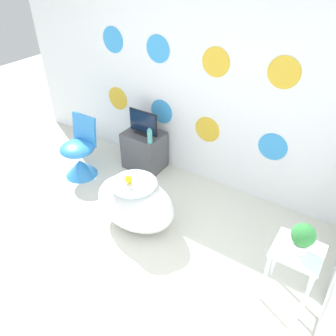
{
  "coord_description": "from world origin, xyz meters",
  "views": [
    {
      "loc": [
        1.84,
        -1.1,
        2.59
      ],
      "look_at": [
        0.46,
        0.98,
        0.82
      ],
      "focal_mm": 35.0,
      "sensor_mm": 36.0,
      "label": 1
    }
  ],
  "objects_px": {
    "bathtub": "(135,203)",
    "vase": "(150,136)",
    "tv": "(143,124)",
    "chair": "(80,157)",
    "potted_plant_left": "(303,237)"
  },
  "relations": [
    {
      "from": "bathtub",
      "to": "vase",
      "type": "relative_size",
      "value": 4.58
    },
    {
      "from": "tv",
      "to": "vase",
      "type": "xyz_separation_m",
      "value": [
        0.21,
        -0.15,
        -0.05
      ]
    },
    {
      "from": "chair",
      "to": "vase",
      "type": "relative_size",
      "value": 4.03
    },
    {
      "from": "potted_plant_left",
      "to": "vase",
      "type": "bearing_deg",
      "value": 158.95
    },
    {
      "from": "chair",
      "to": "potted_plant_left",
      "type": "xyz_separation_m",
      "value": [
        2.8,
        -0.31,
        0.47
      ]
    },
    {
      "from": "vase",
      "to": "potted_plant_left",
      "type": "xyz_separation_m",
      "value": [
        2.0,
        -0.77,
        0.12
      ]
    },
    {
      "from": "tv",
      "to": "potted_plant_left",
      "type": "bearing_deg",
      "value": -22.55
    },
    {
      "from": "chair",
      "to": "tv",
      "type": "distance_m",
      "value": 0.93
    },
    {
      "from": "bathtub",
      "to": "potted_plant_left",
      "type": "xyz_separation_m",
      "value": [
        1.63,
        0.02,
        0.44
      ]
    },
    {
      "from": "vase",
      "to": "potted_plant_left",
      "type": "relative_size",
      "value": 0.76
    },
    {
      "from": "bathtub",
      "to": "vase",
      "type": "bearing_deg",
      "value": 115.15
    },
    {
      "from": "chair",
      "to": "tv",
      "type": "relative_size",
      "value": 1.89
    },
    {
      "from": "bathtub",
      "to": "chair",
      "type": "xyz_separation_m",
      "value": [
        -1.17,
        0.33,
        -0.02
      ]
    },
    {
      "from": "bathtub",
      "to": "potted_plant_left",
      "type": "distance_m",
      "value": 1.69
    },
    {
      "from": "tv",
      "to": "potted_plant_left",
      "type": "xyz_separation_m",
      "value": [
        2.21,
        -0.92,
        0.07
      ]
    }
  ]
}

